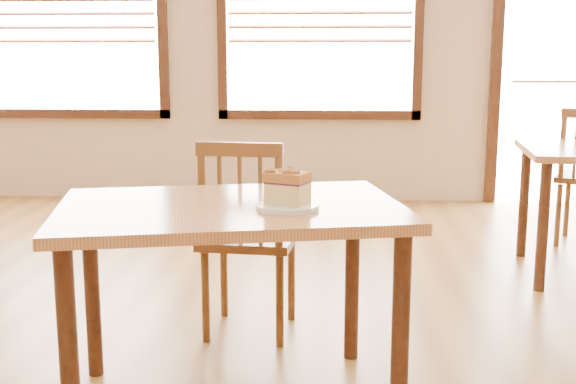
# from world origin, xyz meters

# --- Properties ---
(entry_door) EXTENTS (1.08, 0.06, 2.29)m
(entry_door) POSITION_xyz_m (2.30, 3.98, 1.20)
(entry_door) COLOR white
(entry_door) RESTS_ON ground
(cafe_table_main) EXTENTS (1.34, 1.03, 0.75)m
(cafe_table_main) POSITION_xyz_m (0.04, 0.12, 0.65)
(cafe_table_main) COLOR #BF804A
(cafe_table_main) RESTS_ON ground
(cafe_chair_main) EXTENTS (0.45, 0.45, 0.92)m
(cafe_chair_main) POSITION_xyz_m (0.02, 0.80, 0.46)
(cafe_chair_main) COLOR brown
(cafe_chair_main) RESTS_ON ground
(plate) EXTENTS (0.22, 0.22, 0.02)m
(plate) POSITION_xyz_m (0.25, 0.05, 0.76)
(plate) COLOR white
(plate) RESTS_ON cafe_table_main
(cake_slice) EXTENTS (0.16, 0.15, 0.13)m
(cake_slice) POSITION_xyz_m (0.25, 0.05, 0.83)
(cake_slice) COLOR #FAD78D
(cake_slice) RESTS_ON plate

